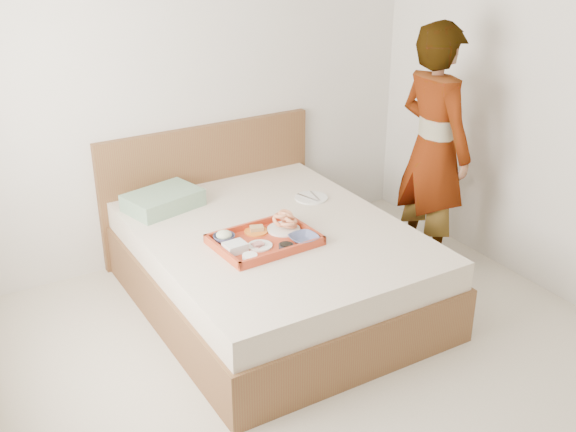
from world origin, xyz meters
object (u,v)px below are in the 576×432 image
(dinner_plate, at_px, (311,198))
(person, at_px, (434,149))
(bed, at_px, (273,266))
(tray, at_px, (265,240))

(dinner_plate, relative_size, person, 0.13)
(dinner_plate, bearing_deg, bed, -148.19)
(tray, height_order, person, person)
(bed, height_order, dinner_plate, dinner_plate)
(person, bearing_deg, tray, 92.55)
(bed, bearing_deg, dinner_plate, 31.81)
(tray, bearing_deg, person, 0.01)
(bed, distance_m, tray, 0.36)
(bed, distance_m, person, 1.36)
(tray, distance_m, dinner_plate, 0.76)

